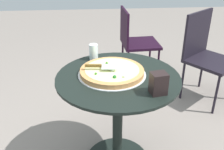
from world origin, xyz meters
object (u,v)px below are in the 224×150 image
drinking_cup (94,52)px  napkin_dispenser (159,83)px  patio_table (118,105)px  patio_chair_far (134,39)px  pizza_on_tray (112,72)px  patio_chair_corner (206,52)px  pizza_server (101,66)px

drinking_cup → napkin_dispenser: 0.63m
patio_table → patio_chair_far: 1.42m
pizza_on_tray → patio_chair_corner: (-1.02, -0.85, -0.24)m
patio_chair_corner → pizza_on_tray: bearing=39.8°
patio_chair_far → pizza_on_tray: bearing=74.7°
napkin_dispenser → patio_chair_far: napkin_dispenser is taller
patio_table → patio_chair_far: bearing=-103.6°
patio_table → drinking_cup: size_ratio=6.97×
patio_chair_far → napkin_dispenser: bearing=85.6°
patio_table → drinking_cup: drinking_cup is taller
napkin_dispenser → pizza_server: bearing=130.6°
napkin_dispenser → patio_chair_corner: size_ratio=0.14×
patio_chair_far → patio_chair_corner: 0.82m
napkin_dispenser → patio_chair_far: bearing=75.7°
patio_chair_far → patio_chair_corner: bearing=142.5°
drinking_cup → napkin_dispenser: napkin_dispenser is taller
pizza_on_tray → pizza_server: pizza_server is taller
pizza_on_tray → drinking_cup: 0.28m
pizza_server → patio_chair_corner: (-1.10, -0.85, -0.28)m
napkin_dispenser → patio_chair_corner: bearing=45.2°
pizza_on_tray → patio_chair_corner: bearing=-140.2°
pizza_on_tray → napkin_dispenser: 0.36m
drinking_cup → patio_chair_corner: (-1.14, -0.59, -0.28)m
drinking_cup → patio_chair_corner: 1.31m
patio_table → napkin_dispenser: bearing=132.4°
drinking_cup → patio_table: bearing=118.0°
pizza_server → drinking_cup: drinking_cup is taller
pizza_server → napkin_dispenser: napkin_dispenser is taller
pizza_server → patio_chair_far: bearing=-108.2°
pizza_server → pizza_on_tray: bearing=178.7°
patio_table → napkin_dispenser: 0.42m
pizza_on_tray → patio_table: bearing=139.6°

